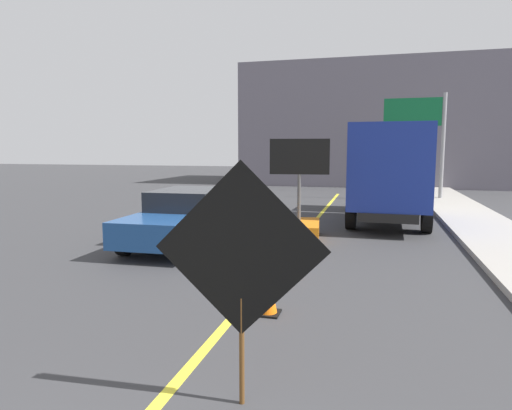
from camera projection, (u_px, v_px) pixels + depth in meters
The scene contains 10 objects.
lane_center_stripe at pixel (244, 304), 7.05m from camera, with size 0.14×36.00×0.01m, color yellow.
roadwork_sign at pixel (241, 254), 4.11m from camera, with size 1.63×0.21×2.33m.
arrow_board_trailer at pixel (299, 221), 12.17m from camera, with size 1.60×1.91×2.70m.
box_truck at pixel (390, 170), 14.92m from camera, with size 2.59×6.96×3.15m.
pickup_car at pixel (187, 216), 11.57m from camera, with size 2.10×4.80×1.38m.
highway_guide_sign at pixel (426, 128), 20.88m from camera, with size 2.79×0.18×5.00m.
far_building_block at pixel (383, 127), 31.99m from camera, with size 18.66×9.81×8.05m, color slate.
traffic_cone_near_sign at pixel (268, 290), 6.58m from camera, with size 0.36×0.36×0.75m.
traffic_cone_mid_lane at pixel (282, 263), 8.33m from camera, with size 0.36×0.36×0.65m.
traffic_cone_far_lane at pixel (293, 240), 10.25m from camera, with size 0.36×0.36×0.73m.
Camera 1 is at (1.95, -0.52, 2.43)m, focal length 31.38 mm.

